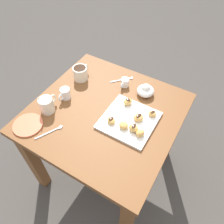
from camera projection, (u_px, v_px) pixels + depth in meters
ground_plane at (107, 168)px, 1.88m from camera, size 8.00×8.00×0.00m
dining_table at (105, 126)px, 1.43m from camera, size 0.84×0.86×0.74m
pastry_plate_square at (129, 120)px, 1.26m from camera, size 0.29×0.29×0.02m
coffee_mug_cream_left at (47, 104)px, 1.28m from camera, size 0.12×0.08×0.15m
coffee_mug_cream_right at (81, 73)px, 1.47m from camera, size 0.13×0.09×0.09m
cream_pitcher_white at (65, 93)px, 1.36m from camera, size 0.10×0.06×0.07m
ice_cream_bowl at (146, 90)px, 1.39m from camera, size 0.11×0.11×0.08m
chocolate_sauce_pitcher at (125, 82)px, 1.44m from camera, size 0.09×0.05×0.06m
saucer_coral_left at (28, 125)px, 1.25m from camera, size 0.17×0.17×0.01m
loose_spoon_near_saucer at (52, 131)px, 1.22m from camera, size 0.15×0.08×0.01m
loose_spoon_by_plate at (125, 79)px, 1.50m from camera, size 0.13×0.11×0.01m
beignet_0 at (123, 125)px, 1.21m from camera, size 0.07×0.07×0.03m
beignet_1 at (140, 133)px, 1.17m from camera, size 0.06×0.06×0.04m
beignet_2 at (134, 128)px, 1.20m from camera, size 0.05×0.06×0.04m
chocolate_drizzle_2 at (134, 126)px, 1.18m from camera, size 0.03×0.02×0.00m
beignet_3 at (152, 114)px, 1.27m from camera, size 0.05×0.05×0.03m
chocolate_drizzle_3 at (153, 112)px, 1.25m from camera, size 0.03×0.03×0.00m
beignet_4 at (111, 120)px, 1.23m from camera, size 0.07×0.07×0.03m
chocolate_drizzle_4 at (111, 119)px, 1.22m from camera, size 0.04×0.03×0.00m
beignet_5 at (128, 102)px, 1.32m from camera, size 0.07×0.06×0.04m
chocolate_drizzle_5 at (128, 100)px, 1.31m from camera, size 0.02×0.03×0.00m
beignet_6 at (138, 118)px, 1.25m from camera, size 0.08×0.08×0.03m
chocolate_drizzle_6 at (139, 116)px, 1.23m from camera, size 0.04×0.03×0.00m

